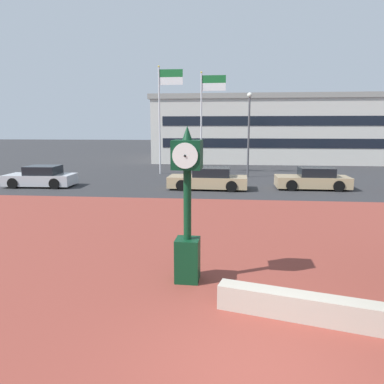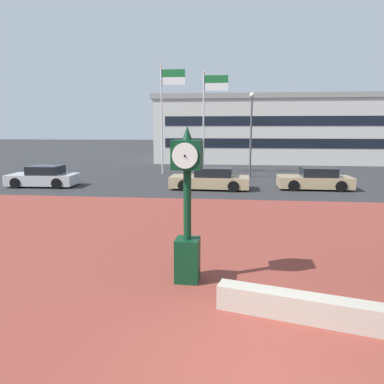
# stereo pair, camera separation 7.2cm
# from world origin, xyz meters

# --- Properties ---
(ground_plane) EXTENTS (200.00, 200.00, 0.00)m
(ground_plane) POSITION_xyz_m (0.00, 0.00, 0.00)
(ground_plane) COLOR #2D2D30
(plaza_brick_paving) EXTENTS (44.00, 17.09, 0.01)m
(plaza_brick_paving) POSITION_xyz_m (0.00, 4.54, 0.00)
(plaza_brick_paving) COLOR brown
(plaza_brick_paving) RESTS_ON ground
(planter_wall) EXTENTS (3.20, 1.20, 0.50)m
(planter_wall) POSITION_xyz_m (0.88, 1.54, 0.25)
(planter_wall) COLOR #ADA393
(planter_wall) RESTS_ON ground
(street_clock) EXTENTS (0.67, 0.77, 3.63)m
(street_clock) POSITION_xyz_m (-1.46, 3.08, 1.76)
(street_clock) COLOR #0C381E
(street_clock) RESTS_ON ground
(car_street_near) EXTENTS (4.22, 1.88, 1.28)m
(car_street_near) POSITION_xyz_m (4.47, 16.80, 0.57)
(car_street_near) COLOR tan
(car_street_near) RESTS_ON ground
(car_street_mid) EXTENTS (4.16, 2.09, 1.28)m
(car_street_mid) POSITION_xyz_m (-11.97, 16.09, 0.57)
(car_street_mid) COLOR #B7BABF
(car_street_mid) RESTS_ON ground
(car_street_distant) EXTENTS (4.65, 2.03, 1.28)m
(car_street_distant) POSITION_xyz_m (-1.66, 16.18, 0.57)
(car_street_distant) COLOR tan
(car_street_distant) RESTS_ON ground
(flagpole_primary) EXTENTS (1.88, 0.14, 8.14)m
(flagpole_primary) POSITION_xyz_m (-5.55, 22.92, 5.02)
(flagpole_primary) COLOR silver
(flagpole_primary) RESTS_ON ground
(flagpole_secondary) EXTENTS (1.88, 0.14, 7.68)m
(flagpole_secondary) POSITION_xyz_m (-2.33, 22.92, 4.75)
(flagpole_secondary) COLOR silver
(flagpole_secondary) RESTS_ON ground
(civic_building) EXTENTS (24.39, 13.72, 6.80)m
(civic_building) POSITION_xyz_m (3.81, 37.22, 3.41)
(civic_building) COLOR beige
(civic_building) RESTS_ON ground
(street_lamp_post) EXTENTS (0.36, 0.36, 6.03)m
(street_lamp_post) POSITION_xyz_m (0.91, 21.73, 3.73)
(street_lamp_post) COLOR #4C4C51
(street_lamp_post) RESTS_ON ground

